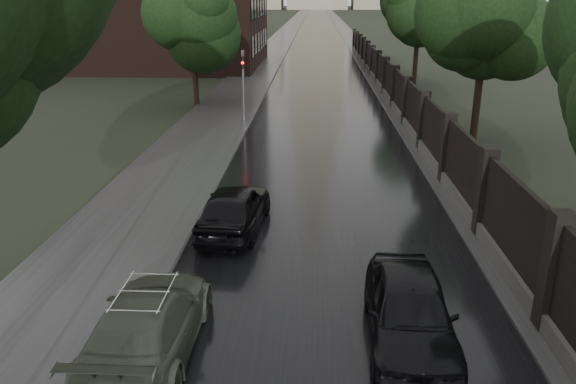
{
  "coord_description": "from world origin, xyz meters",
  "views": [
    {
      "loc": [
        -0.39,
        -5.63,
        6.77
      ],
      "look_at": [
        -1.11,
        9.36,
        1.5
      ],
      "focal_mm": 35.0,
      "sensor_mm": 36.0,
      "label": 1
    }
  ],
  "objects_px": {
    "tree_right_b": "(484,36)",
    "traffic_light": "(243,80)",
    "hatchback_left": "(234,208)",
    "tree_right_c": "(419,20)",
    "car_right_near": "(410,310)",
    "volga_sedan": "(147,324)",
    "tree_left_far": "(192,22)"
  },
  "relations": [
    {
      "from": "tree_right_b",
      "to": "tree_right_c",
      "type": "bearing_deg",
      "value": 90.0
    },
    {
      "from": "tree_right_b",
      "to": "traffic_light",
      "type": "distance_m",
      "value": 12.44
    },
    {
      "from": "volga_sedan",
      "to": "car_right_near",
      "type": "xyz_separation_m",
      "value": [
        5.2,
        0.69,
        0.04
      ]
    },
    {
      "from": "tree_left_far",
      "to": "tree_right_c",
      "type": "height_order",
      "value": "tree_left_far"
    },
    {
      "from": "tree_right_b",
      "to": "volga_sedan",
      "type": "bearing_deg",
      "value": -121.27
    },
    {
      "from": "tree_right_b",
      "to": "traffic_light",
      "type": "height_order",
      "value": "tree_right_b"
    },
    {
      "from": "tree_right_c",
      "to": "traffic_light",
      "type": "distance_m",
      "value": 19.26
    },
    {
      "from": "tree_right_c",
      "to": "car_right_near",
      "type": "xyz_separation_m",
      "value": [
        -5.9,
        -35.58,
        -4.22
      ]
    },
    {
      "from": "hatchback_left",
      "to": "car_right_near",
      "type": "distance_m",
      "value": 7.13
    },
    {
      "from": "tree_left_far",
      "to": "hatchback_left",
      "type": "height_order",
      "value": "tree_left_far"
    },
    {
      "from": "tree_left_far",
      "to": "tree_right_c",
      "type": "relative_size",
      "value": 1.05
    },
    {
      "from": "volga_sedan",
      "to": "hatchback_left",
      "type": "relative_size",
      "value": 1.11
    },
    {
      "from": "tree_right_c",
      "to": "hatchback_left",
      "type": "xyz_separation_m",
      "value": [
        -10.27,
        -29.95,
        -4.23
      ]
    },
    {
      "from": "traffic_light",
      "to": "volga_sedan",
      "type": "height_order",
      "value": "traffic_light"
    },
    {
      "from": "volga_sedan",
      "to": "car_right_near",
      "type": "distance_m",
      "value": 5.25
    },
    {
      "from": "hatchback_left",
      "to": "car_right_near",
      "type": "relative_size",
      "value": 0.99
    },
    {
      "from": "tree_right_b",
      "to": "car_right_near",
      "type": "bearing_deg",
      "value": -108.55
    },
    {
      "from": "hatchback_left",
      "to": "tree_right_b",
      "type": "bearing_deg",
      "value": -125.85
    },
    {
      "from": "tree_right_c",
      "to": "volga_sedan",
      "type": "height_order",
      "value": "tree_right_c"
    },
    {
      "from": "tree_right_c",
      "to": "hatchback_left",
      "type": "height_order",
      "value": "tree_right_c"
    },
    {
      "from": "tree_right_b",
      "to": "car_right_near",
      "type": "distance_m",
      "value": 19.02
    },
    {
      "from": "tree_right_b",
      "to": "hatchback_left",
      "type": "height_order",
      "value": "tree_right_b"
    },
    {
      "from": "tree_left_far",
      "to": "traffic_light",
      "type": "xyz_separation_m",
      "value": [
        3.7,
        -5.01,
        -2.84
      ]
    },
    {
      "from": "tree_right_b",
      "to": "traffic_light",
      "type": "relative_size",
      "value": 1.75
    },
    {
      "from": "volga_sedan",
      "to": "tree_right_b",
      "type": "bearing_deg",
      "value": -121.07
    },
    {
      "from": "tree_right_c",
      "to": "traffic_light",
      "type": "bearing_deg",
      "value": -128.18
    },
    {
      "from": "tree_left_far",
      "to": "traffic_light",
      "type": "relative_size",
      "value": 1.85
    },
    {
      "from": "tree_right_c",
      "to": "traffic_light",
      "type": "xyz_separation_m",
      "value": [
        -11.8,
        -15.01,
        -2.55
      ]
    },
    {
      "from": "tree_right_b",
      "to": "hatchback_left",
      "type": "relative_size",
      "value": 1.66
    },
    {
      "from": "tree_left_far",
      "to": "volga_sedan",
      "type": "xyz_separation_m",
      "value": [
        4.4,
        -26.27,
        -4.56
      ]
    },
    {
      "from": "car_right_near",
      "to": "tree_right_b",
      "type": "bearing_deg",
      "value": 73.47
    },
    {
      "from": "hatchback_left",
      "to": "tree_left_far",
      "type": "bearing_deg",
      "value": -70.48
    }
  ]
}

